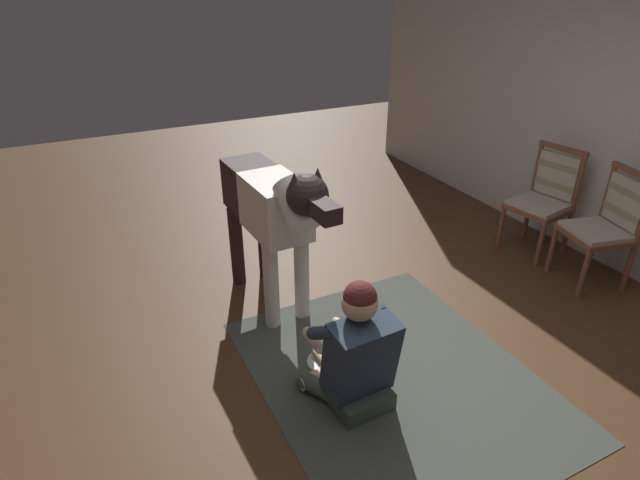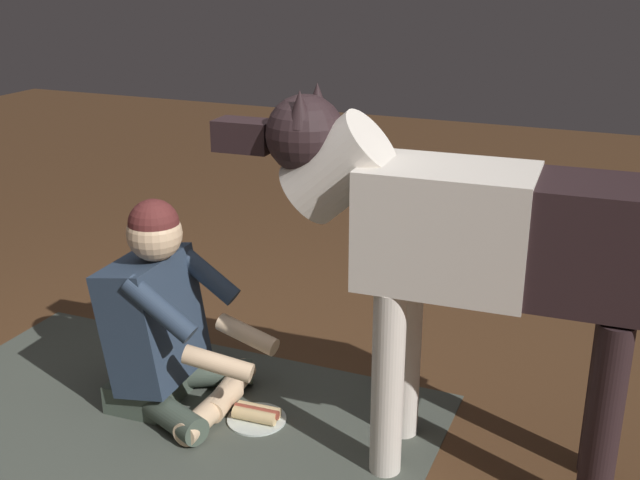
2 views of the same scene
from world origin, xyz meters
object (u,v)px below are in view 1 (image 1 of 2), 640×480
dining_chair_left_of_pair (546,195)px  person_sitting_on_floor (356,354)px  dining_chair_right_of_pair (608,222)px  hot_dog_on_plate (324,359)px  large_dog (272,209)px

dining_chair_left_of_pair → person_sitting_on_floor: 2.71m
person_sitting_on_floor → dining_chair_left_of_pair: bearing=110.0°
dining_chair_right_of_pair → hot_dog_on_plate: size_ratio=4.23×
dining_chair_right_of_pair → person_sitting_on_floor: size_ratio=1.14×
dining_chair_right_of_pair → hot_dog_on_plate: dining_chair_right_of_pair is taller
dining_chair_left_of_pair → hot_dog_on_plate: 2.66m
dining_chair_left_of_pair → person_sitting_on_floor: (0.93, -2.54, -0.19)m
dining_chair_right_of_pair → large_dog: 2.74m
dining_chair_right_of_pair → hot_dog_on_plate: bearing=-92.1°
dining_chair_left_of_pair → hot_dog_on_plate: dining_chair_left_of_pair is taller
person_sitting_on_floor → large_dog: 1.24m
dining_chair_left_of_pair → dining_chair_right_of_pair: bearing=-0.1°
dining_chair_right_of_pair → hot_dog_on_plate: (-0.09, -2.55, -0.52)m
person_sitting_on_floor → large_dog: large_dog is taller
large_dog → hot_dog_on_plate: large_dog is taller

